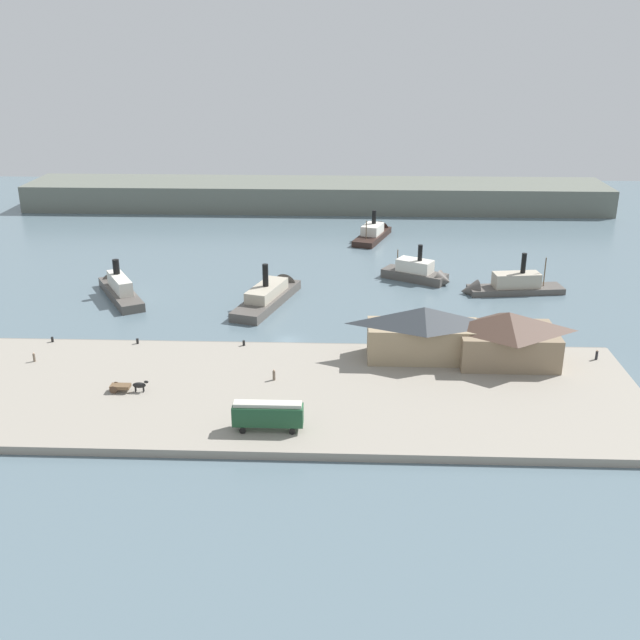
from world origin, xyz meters
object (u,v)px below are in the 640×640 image
(ferry_shed_west_terminal, at_px, (507,337))
(ferry_moored_west, at_px, (118,288))
(mooring_post_center_west, at_px, (244,343))
(ferry_approaching_west, at_px, (505,286))
(ferry_outer_harbor, at_px, (420,273))
(mooring_post_center_east, at_px, (52,339))
(pedestrian_by_tram, at_px, (597,355))
(ferry_departing_north, at_px, (272,293))
(ferry_moored_east, at_px, (375,233))
(horse_cart, at_px, (127,386))
(pedestrian_standing_center, at_px, (34,357))
(street_tram, at_px, (268,414))
(ferry_shed_east_terminal, at_px, (423,332))
(mooring_post_east, at_px, (137,341))
(pedestrian_near_cart, at_px, (274,375))

(ferry_shed_west_terminal, distance_m, ferry_moored_west, 81.29)
(mooring_post_center_west, bearing_deg, ferry_approaching_west, 33.31)
(ferry_shed_west_terminal, bearing_deg, ferry_outer_harbor, 102.31)
(mooring_post_center_west, distance_m, mooring_post_center_east, 33.54)
(ferry_shed_west_terminal, distance_m, pedestrian_by_tram, 15.59)
(ferry_departing_north, height_order, ferry_moored_east, ferry_departing_north)
(horse_cart, bearing_deg, ferry_approaching_west, 38.12)
(pedestrian_standing_center, bearing_deg, ferry_outer_harbor, 36.13)
(ferry_outer_harbor, bearing_deg, ferry_approaching_west, -23.45)
(street_tram, bearing_deg, ferry_approaching_west, 55.03)
(horse_cart, distance_m, pedestrian_standing_center, 21.00)
(ferry_shed_east_terminal, distance_m, street_tram, 33.91)
(ferry_shed_east_terminal, bearing_deg, ferry_departing_north, 132.24)
(pedestrian_by_tram, distance_m, ferry_moored_east, 88.82)
(mooring_post_east, bearing_deg, mooring_post_center_east, 179.40)
(ferry_approaching_west, bearing_deg, mooring_post_east, -154.34)
(horse_cart, xyz_separation_m, ferry_moored_east, (39.80, 96.79, -0.76))
(ferry_shed_east_terminal, bearing_deg, ferry_moored_west, 151.69)
(pedestrian_near_cart, distance_m, ferry_moored_east, 93.70)
(ferry_shed_west_terminal, height_order, ferry_moored_east, ferry_shed_west_terminal)
(pedestrian_near_cart, distance_m, mooring_post_center_west, 14.92)
(ferry_shed_east_terminal, relative_size, mooring_post_center_east, 20.52)
(horse_cart, height_order, pedestrian_standing_center, horse_cart)
(ferry_shed_west_terminal, height_order, mooring_post_center_west, ferry_shed_west_terminal)
(pedestrian_standing_center, distance_m, ferry_moored_east, 104.23)
(mooring_post_east, bearing_deg, street_tram, -48.40)
(ferry_shed_east_terminal, xyz_separation_m, ferry_approaching_west, (20.74, 37.50, -4.28))
(ferry_approaching_west, bearing_deg, mooring_post_center_east, -158.54)
(mooring_post_center_west, relative_size, mooring_post_center_east, 1.00)
(mooring_post_center_east, height_order, ferry_departing_north, ferry_departing_north)
(pedestrian_standing_center, xyz_separation_m, mooring_post_east, (14.84, 8.13, -0.27))
(ferry_shed_east_terminal, bearing_deg, ferry_moored_east, 93.76)
(horse_cart, relative_size, ferry_moored_east, 0.27)
(mooring_post_east, bearing_deg, mooring_post_center_west, -0.34)
(mooring_post_center_east, bearing_deg, ferry_shed_east_terminal, -3.86)
(horse_cart, bearing_deg, ferry_outer_harbor, 50.55)
(mooring_post_center_west, height_order, mooring_post_center_east, same)
(street_tram, xyz_separation_m, horse_cart, (-22.30, 10.65, -1.51))
(street_tram, distance_m, ferry_moored_west, 68.77)
(ferry_shed_east_terminal, height_order, pedestrian_by_tram, ferry_shed_east_terminal)
(ferry_departing_north, bearing_deg, horse_cart, -110.91)
(pedestrian_standing_center, bearing_deg, ferry_shed_east_terminal, 3.60)
(mooring_post_center_east, relative_size, ferry_moored_west, 0.04)
(mooring_post_east, bearing_deg, pedestrian_near_cart, -28.35)
(ferry_shed_east_terminal, distance_m, ferry_approaching_west, 43.06)
(street_tram, relative_size, pedestrian_standing_center, 6.01)
(horse_cart, height_order, ferry_outer_harbor, ferry_outer_harbor)
(ferry_shed_east_terminal, bearing_deg, mooring_post_center_east, 176.14)
(pedestrian_near_cart, xyz_separation_m, ferry_moored_east, (18.23, 91.91, -0.66))
(ferry_outer_harbor, bearing_deg, pedestrian_near_cart, -116.56)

